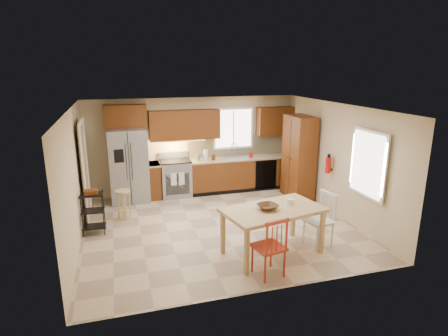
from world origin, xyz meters
TOP-DOWN VIEW (x-y plane):
  - floor at (0.00, 0.00)m, footprint 5.50×5.50m
  - ceiling at (0.00, 0.00)m, footprint 5.50×5.00m
  - wall_back at (0.00, 2.50)m, footprint 5.50×0.02m
  - wall_front at (0.00, -2.50)m, footprint 5.50×0.02m
  - wall_left at (-2.75, 0.00)m, footprint 0.02×5.00m
  - wall_right at (2.75, 0.00)m, footprint 0.02×5.00m
  - refrigerator at (-1.70, 2.12)m, footprint 0.92×0.75m
  - range_stove at (-0.55, 2.19)m, footprint 0.76×0.63m
  - base_cabinet_narrow at (-1.10, 2.20)m, footprint 0.30×0.60m
  - base_cabinet_run at (1.29, 2.20)m, footprint 2.92×0.60m
  - dishwasher at (1.85, 1.91)m, footprint 0.60×0.02m
  - backsplash at (1.29, 2.48)m, footprint 2.92×0.03m
  - upper_over_fridge at (-1.70, 2.33)m, footprint 1.00×0.35m
  - upper_left_block at (-0.25, 2.33)m, footprint 1.80×0.35m
  - upper_right_block at (2.25, 2.33)m, footprint 1.00×0.35m
  - window_back at (1.10, 2.48)m, footprint 1.12×0.04m
  - sink at (1.10, 2.20)m, footprint 0.62×0.46m
  - undercab_glow at (-0.55, 2.30)m, footprint 1.60×0.30m
  - soap_bottle at (1.48, 2.10)m, footprint 0.09×0.09m
  - paper_towel at (0.25, 2.15)m, footprint 0.12×0.12m
  - canister_steel at (0.05, 2.15)m, footprint 0.11×0.11m
  - canister_wood at (0.45, 2.12)m, footprint 0.10×0.10m
  - pantry at (2.43, 1.20)m, footprint 0.50×0.95m
  - fire_extinguisher at (2.63, 0.15)m, footprint 0.12×0.12m
  - window_right at (2.68, -1.15)m, footprint 0.04×1.02m
  - doorway at (-2.67, 1.30)m, footprint 0.04×0.95m
  - dining_table at (0.61, -1.41)m, footprint 1.90×1.31m
  - chair_red at (0.26, -2.06)m, footprint 0.56×0.56m
  - chair_white at (1.56, -1.36)m, footprint 0.56×0.56m
  - table_bowl at (0.50, -1.41)m, footprint 0.42×0.42m
  - table_jar at (0.99, -1.31)m, footprint 0.17×0.17m
  - bar_stool at (-1.90, 0.98)m, footprint 0.37×0.37m
  - utility_cart at (-2.50, 0.36)m, footprint 0.45×0.36m

SIDE VIEW (x-z plane):
  - floor at x=0.00m, z-range 0.00..0.00m
  - bar_stool at x=-1.90m, z-range 0.00..0.65m
  - dining_table at x=0.61m, z-range 0.00..0.85m
  - utility_cart at x=-2.50m, z-range 0.00..0.88m
  - base_cabinet_narrow at x=-1.10m, z-range 0.00..0.90m
  - base_cabinet_run at x=1.29m, z-range 0.00..0.90m
  - dishwasher at x=1.85m, z-range 0.06..0.84m
  - range_stove at x=-0.55m, z-range 0.00..0.92m
  - chair_red at x=0.26m, z-range 0.00..1.02m
  - chair_white at x=1.56m, z-range 0.00..1.02m
  - table_bowl at x=0.50m, z-range 0.81..0.90m
  - sink at x=1.10m, z-range 0.78..0.94m
  - table_jar at x=0.99m, z-range 0.81..0.97m
  - refrigerator at x=-1.70m, z-range 0.00..1.82m
  - canister_wood at x=0.45m, z-range 0.90..1.04m
  - canister_steel at x=0.05m, z-range 0.90..1.08m
  - soap_bottle at x=1.48m, z-range 0.90..1.09m
  - paper_towel at x=0.25m, z-range 0.90..1.18m
  - pantry at x=2.43m, z-range 0.00..2.10m
  - doorway at x=-2.67m, z-range 0.00..2.10m
  - fire_extinguisher at x=2.63m, z-range 0.92..1.28m
  - backsplash at x=1.29m, z-range 0.90..1.45m
  - wall_back at x=0.00m, z-range 0.00..2.50m
  - wall_front at x=0.00m, z-range 0.00..2.50m
  - wall_left at x=-2.75m, z-range 0.00..2.50m
  - wall_right at x=2.75m, z-range 0.00..2.50m
  - undercab_glow at x=-0.55m, z-range 1.43..1.43m
  - window_right at x=2.68m, z-range 0.79..2.11m
  - window_back at x=1.10m, z-range 1.09..2.21m
  - upper_left_block at x=-0.25m, z-range 1.45..2.20m
  - upper_right_block at x=2.25m, z-range 1.45..2.20m
  - upper_over_fridge at x=-1.70m, z-range 1.83..2.38m
  - ceiling at x=0.00m, z-range 2.49..2.51m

